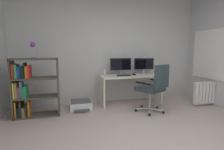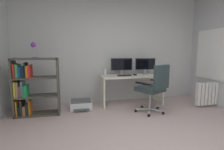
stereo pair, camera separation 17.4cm
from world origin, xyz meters
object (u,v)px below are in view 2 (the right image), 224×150
(radiator, at_px, (214,93))
(office_chair, at_px, (154,86))
(keyboard, at_px, (125,75))
(printer, at_px, (81,104))
(desk, at_px, (131,83))
(monitor_secondary, at_px, (145,65))
(desktop_speaker, at_px, (105,72))
(desk_lamp, at_px, (34,47))
(computer_mouse, at_px, (135,75))
(bookshelf, at_px, (31,88))
(monitor_main, at_px, (122,65))

(radiator, bearing_deg, office_chair, -176.16)
(keyboard, relative_size, radiator, 0.37)
(office_chair, bearing_deg, printer, 157.22)
(desk, distance_m, office_chair, 0.79)
(monitor_secondary, relative_size, desktop_speaker, 2.94)
(office_chair, bearing_deg, desk_lamp, 169.83)
(keyboard, distance_m, desk_lamp, 2.09)
(printer, bearing_deg, computer_mouse, 4.00)
(monitor_secondary, relative_size, desk_lamp, 1.60)
(keyboard, distance_m, office_chair, 0.83)
(bookshelf, bearing_deg, computer_mouse, 7.09)
(computer_mouse, distance_m, radiator, 1.91)
(monitor_secondary, distance_m, keyboard, 0.65)
(printer, bearing_deg, monitor_secondary, 7.32)
(monitor_main, relative_size, printer, 1.09)
(desk_lamp, bearing_deg, desk, 8.34)
(computer_mouse, height_order, office_chair, office_chair)
(keyboard, height_order, radiator, keyboard)
(desk, relative_size, desk_lamp, 4.79)
(desk, bearing_deg, bookshelf, -172.02)
(monitor_main, bearing_deg, radiator, -19.55)
(bookshelf, bearing_deg, keyboard, 7.40)
(bookshelf, bearing_deg, radiator, -4.52)
(monitor_main, bearing_deg, office_chair, -60.53)
(bookshelf, bearing_deg, printer, 11.07)
(monitor_secondary, distance_m, printer, 1.87)
(monitor_secondary, bearing_deg, keyboard, -166.54)
(desk, xyz_separation_m, desk_lamp, (-2.15, -0.32, 0.86))
(office_chair, distance_m, printer, 1.69)
(desk, height_order, monitor_main, monitor_main)
(keyboard, relative_size, desktop_speaker, 2.00)
(office_chair, distance_m, radiator, 1.61)
(monitor_secondary, bearing_deg, office_chair, -100.16)
(desk, height_order, monitor_secondary, monitor_secondary)
(computer_mouse, bearing_deg, desk, 154.78)
(desk, bearing_deg, printer, -174.54)
(printer, height_order, radiator, radiator)
(monitor_main, distance_m, desktop_speaker, 0.46)
(monitor_main, bearing_deg, desk_lamp, -168.04)
(desktop_speaker, distance_m, desk_lamp, 1.65)
(desk, distance_m, desktop_speaker, 0.71)
(bookshelf, distance_m, printer, 1.13)
(desk_lamp, height_order, printer, desk_lamp)
(computer_mouse, distance_m, bookshelf, 2.35)
(office_chair, bearing_deg, monitor_secondary, 79.84)
(keyboard, xyz_separation_m, desktop_speaker, (-0.47, 0.09, 0.07))
(monitor_main, bearing_deg, printer, -168.30)
(computer_mouse, bearing_deg, office_chair, -82.03)
(office_chair, relative_size, desk_lamp, 3.34)
(desk, bearing_deg, desktop_speaker, 176.17)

